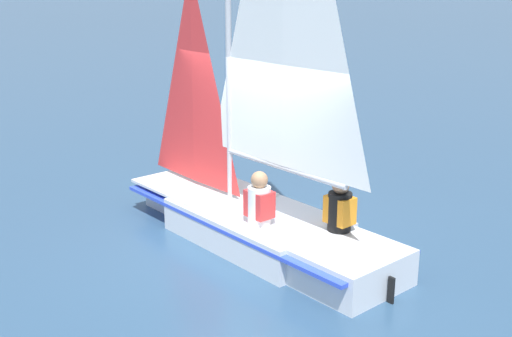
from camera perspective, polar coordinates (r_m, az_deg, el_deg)
ground_plane at (r=8.97m, az=0.00°, el=-6.47°), size 260.00×260.00×0.00m
sailboat_main at (r=8.65m, az=0.14°, el=-1.39°), size 4.15×4.04×6.06m
sailor_helm at (r=8.29m, az=0.30°, el=-3.86°), size 0.43×0.42×1.16m
sailor_crew at (r=8.15m, az=7.43°, el=-4.30°), size 0.43×0.42×1.16m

